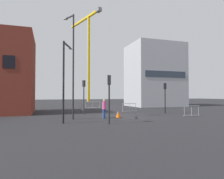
% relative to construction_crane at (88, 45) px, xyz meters
% --- Properties ---
extents(ground, '(160.00, 160.00, 0.00)m').
position_rel_construction_crane_xyz_m(ground, '(-4.75, -44.89, -18.35)').
color(ground, black).
extents(office_block, '(9.53, 8.00, 11.77)m').
position_rel_construction_crane_xyz_m(office_block, '(7.26, -29.41, -12.46)').
color(office_block, '#A8AAB2').
rests_on(office_block, ground).
extents(construction_crane, '(6.98, 19.08, 27.98)m').
position_rel_construction_crane_xyz_m(construction_crane, '(0.00, 0.00, 0.00)').
color(construction_crane, gold).
rests_on(construction_crane, ground).
extents(streetlamp_tall, '(0.89, 1.25, 9.28)m').
position_rel_construction_crane_xyz_m(streetlamp_tall, '(-10.31, -45.74, -13.08)').
color(streetlamp_tall, '#232326').
rests_on(streetlamp_tall, ground).
extents(streetlamp_short, '(1.01, 2.05, 6.23)m').
position_rel_construction_crane_xyz_m(streetlamp_short, '(-11.12, -47.83, -14.54)').
color(streetlamp_short, black).
rests_on(streetlamp_short, ground).
extents(traffic_light_median, '(0.33, 0.39, 3.75)m').
position_rel_construction_crane_xyz_m(traffic_light_median, '(-8.58, -41.73, -15.82)').
color(traffic_light_median, '#2D2D30').
rests_on(traffic_light_median, ground).
extents(traffic_light_far, '(0.30, 0.39, 3.60)m').
position_rel_construction_crane_xyz_m(traffic_light_far, '(-8.05, -49.43, -15.91)').
color(traffic_light_far, '#232326').
rests_on(traffic_light_far, ground).
extents(traffic_light_crosswalk, '(0.29, 0.39, 3.51)m').
position_rel_construction_crane_xyz_m(traffic_light_crosswalk, '(0.52, -43.52, -15.96)').
color(traffic_light_crosswalk, black).
rests_on(traffic_light_crosswalk, ground).
extents(pedestrian_walking, '(0.34, 0.34, 1.74)m').
position_rel_construction_crane_xyz_m(pedestrian_walking, '(-7.43, -45.88, -17.34)').
color(pedestrian_walking, '#33519E').
rests_on(pedestrian_walking, ground).
extents(safety_barrier_mid_span, '(1.85, 0.10, 1.08)m').
position_rel_construction_crane_xyz_m(safety_barrier_mid_span, '(1.32, -46.97, -17.79)').
color(safety_barrier_mid_span, '#9EA0A5').
rests_on(safety_barrier_mid_span, ground).
extents(safety_barrier_rear, '(2.06, 0.30, 1.08)m').
position_rel_construction_crane_xyz_m(safety_barrier_rear, '(-2.53, -40.16, -17.79)').
color(safety_barrier_rear, '#B2B5BA').
rests_on(safety_barrier_rear, ground).
extents(safety_barrier_front, '(2.50, 0.32, 1.08)m').
position_rel_construction_crane_xyz_m(safety_barrier_front, '(-5.34, -31.67, -17.78)').
color(safety_barrier_front, '#B2B5BA').
rests_on(safety_barrier_front, ground).
extents(safety_barrier_left_run, '(0.14, 1.89, 1.08)m').
position_rel_construction_crane_xyz_m(safety_barrier_left_run, '(-7.84, -36.59, -17.79)').
color(safety_barrier_left_run, '#B2B5BA').
rests_on(safety_barrier_left_run, ground).
extents(traffic_cone_by_barrier, '(0.61, 0.61, 0.62)m').
position_rel_construction_crane_xyz_m(traffic_cone_by_barrier, '(-6.09, -45.88, -18.06)').
color(traffic_cone_by_barrier, black).
rests_on(traffic_cone_by_barrier, ground).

